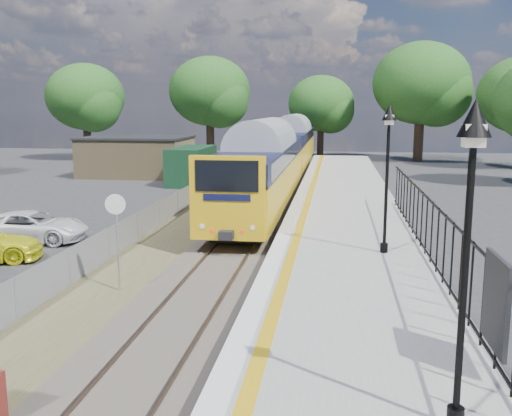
% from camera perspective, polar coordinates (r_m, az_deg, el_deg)
% --- Properties ---
extents(ground, '(120.00, 120.00, 0.00)m').
position_cam_1_polar(ground, '(13.46, -9.07, -13.68)').
color(ground, '#2D2D30').
rests_on(ground, ground).
extents(track_bed, '(5.90, 80.00, 0.29)m').
position_cam_1_polar(track_bed, '(22.47, -3.04, -3.62)').
color(track_bed, '#473F38').
rests_on(track_bed, ground).
extents(platform, '(5.00, 70.00, 0.90)m').
position_cam_1_polar(platform, '(20.37, 9.08, -4.13)').
color(platform, gray).
rests_on(platform, ground).
extents(platform_edge, '(0.90, 70.00, 0.01)m').
position_cam_1_polar(platform_edge, '(20.32, 3.29, -2.73)').
color(platform_edge, silver).
rests_on(platform_edge, platform).
extents(victorian_lamp_south, '(0.44, 0.44, 4.60)m').
position_cam_1_polar(victorian_lamp_south, '(8.03, 20.64, 1.64)').
color(victorian_lamp_south, black).
rests_on(victorian_lamp_south, platform).
extents(victorian_lamp_north, '(0.44, 0.44, 4.60)m').
position_cam_1_polar(victorian_lamp_north, '(17.86, 13.08, 6.28)').
color(victorian_lamp_north, black).
rests_on(victorian_lamp_north, platform).
extents(palisade_fence, '(0.12, 26.00, 2.00)m').
position_cam_1_polar(palisade_fence, '(14.71, 18.82, -4.48)').
color(palisade_fence, black).
rests_on(palisade_fence, platform).
extents(wire_fence, '(0.06, 52.00, 1.20)m').
position_cam_1_polar(wire_fence, '(25.50, -10.29, -0.96)').
color(wire_fence, '#999EA3').
rests_on(wire_fence, ground).
extents(outbuilding, '(10.80, 10.10, 3.12)m').
position_cam_1_polar(outbuilding, '(45.56, -10.84, 4.96)').
color(outbuilding, '#8E7950').
rests_on(outbuilding, ground).
extents(tree_line, '(56.80, 43.80, 11.88)m').
position_cam_1_polar(tree_line, '(53.82, 5.60, 11.26)').
color(tree_line, '#332319').
rests_on(tree_line, ground).
extents(train, '(2.82, 40.83, 3.51)m').
position_cam_1_polar(train, '(40.08, 2.62, 5.64)').
color(train, gold).
rests_on(train, ground).
extents(speed_sign, '(0.59, 0.14, 2.95)m').
position_cam_1_polar(speed_sign, '(16.94, -13.78, -1.72)').
color(speed_sign, '#999EA3').
rests_on(speed_sign, ground).
extents(car_white, '(4.63, 2.44, 1.24)m').
position_cam_1_polar(car_white, '(24.81, -21.53, -1.76)').
color(car_white, white).
rests_on(car_white, ground).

